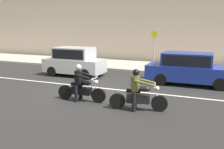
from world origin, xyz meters
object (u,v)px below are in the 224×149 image
(parked_hatchback_silver, at_px, (74,61))
(street_sign_post, at_px, (154,46))
(parked_sedan_cobalt_blue, at_px, (190,68))
(motorcycle_with_rider_olive, at_px, (138,94))
(motorcycle_with_rider_black_leather, at_px, (81,86))

(parked_hatchback_silver, bearing_deg, street_sign_post, 44.68)
(parked_sedan_cobalt_blue, distance_m, street_sign_post, 4.83)
(motorcycle_with_rider_olive, bearing_deg, parked_hatchback_silver, 139.52)
(motorcycle_with_rider_black_leather, height_order, parked_sedan_cobalt_blue, parked_sedan_cobalt_blue)
(street_sign_post, bearing_deg, parked_hatchback_silver, -135.32)
(parked_hatchback_silver, bearing_deg, parked_sedan_cobalt_blue, 2.29)
(motorcycle_with_rider_black_leather, relative_size, street_sign_post, 0.83)
(motorcycle_with_rider_olive, distance_m, parked_sedan_cobalt_blue, 5.27)
(motorcycle_with_rider_black_leather, bearing_deg, motorcycle_with_rider_olive, -4.84)
(motorcycle_with_rider_black_leather, distance_m, parked_sedan_cobalt_blue, 6.25)
(motorcycle_with_rider_olive, bearing_deg, motorcycle_with_rider_black_leather, 175.16)
(motorcycle_with_rider_black_leather, relative_size, parked_hatchback_silver, 0.58)
(parked_sedan_cobalt_blue, xyz_separation_m, parked_hatchback_silver, (-6.99, -0.28, 0.05))
(parked_sedan_cobalt_blue, bearing_deg, parked_hatchback_silver, -177.71)
(motorcycle_with_rider_olive, bearing_deg, street_sign_post, 99.62)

